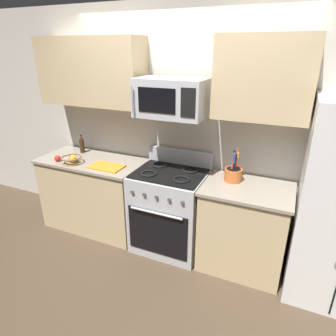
# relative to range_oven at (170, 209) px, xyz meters

# --- Properties ---
(ground_plane) EXTENTS (16.00, 16.00, 0.00)m
(ground_plane) POSITION_rel_range_oven_xyz_m (0.00, -0.69, -0.47)
(ground_plane) COLOR #473828
(wall_back) EXTENTS (8.00, 0.10, 2.60)m
(wall_back) POSITION_rel_range_oven_xyz_m (0.00, 0.39, 0.83)
(wall_back) COLOR beige
(wall_back) RESTS_ON ground
(counter_left) EXTENTS (1.28, 0.64, 0.91)m
(counter_left) POSITION_rel_range_oven_xyz_m (-1.03, -0.00, -0.02)
(counter_left) COLOR tan
(counter_left) RESTS_ON ground
(range_oven) EXTENTS (0.76, 0.68, 1.09)m
(range_oven) POSITION_rel_range_oven_xyz_m (0.00, 0.00, 0.00)
(range_oven) COLOR #B2B5BA
(range_oven) RESTS_ON ground
(counter_right) EXTENTS (0.85, 0.64, 0.91)m
(counter_right) POSITION_rel_range_oven_xyz_m (0.82, -0.00, -0.02)
(counter_right) COLOR tan
(counter_right) RESTS_ON ground
(microwave) EXTENTS (0.68, 0.44, 0.37)m
(microwave) POSITION_rel_range_oven_xyz_m (-0.00, 0.03, 1.23)
(microwave) COLOR #B2B5BA
(upper_cabinets_left) EXTENTS (1.27, 0.34, 0.73)m
(upper_cabinets_left) POSITION_rel_range_oven_xyz_m (-1.03, 0.17, 1.43)
(upper_cabinets_left) COLOR tan
(upper_cabinets_right) EXTENTS (0.84, 0.34, 0.73)m
(upper_cabinets_right) POSITION_rel_range_oven_xyz_m (0.82, 0.17, 1.43)
(upper_cabinets_right) COLOR tan
(utensil_crock) EXTENTS (0.17, 0.17, 0.34)m
(utensil_crock) POSITION_rel_range_oven_xyz_m (0.65, 0.10, 0.51)
(utensil_crock) COLOR #D1662D
(utensil_crock) RESTS_ON counter_right
(fruit_basket) EXTENTS (0.23, 0.23, 0.11)m
(fruit_basket) POSITION_rel_range_oven_xyz_m (-1.15, -0.19, 0.49)
(fruit_basket) COLOR brown
(fruit_basket) RESTS_ON counter_left
(apple_loose) EXTENTS (0.07, 0.07, 0.07)m
(apple_loose) POSITION_rel_range_oven_xyz_m (-1.35, -0.20, 0.47)
(apple_loose) COLOR red
(apple_loose) RESTS_ON counter_left
(cutting_board) EXTENTS (0.37, 0.24, 0.02)m
(cutting_board) POSITION_rel_range_oven_xyz_m (-0.72, -0.12, 0.44)
(cutting_board) COLOR orange
(cutting_board) RESTS_ON counter_left
(bottle_soy) EXTENTS (0.06, 0.06, 0.23)m
(bottle_soy) POSITION_rel_range_oven_xyz_m (-1.29, 0.17, 0.54)
(bottle_soy) COLOR #382314
(bottle_soy) RESTS_ON counter_left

